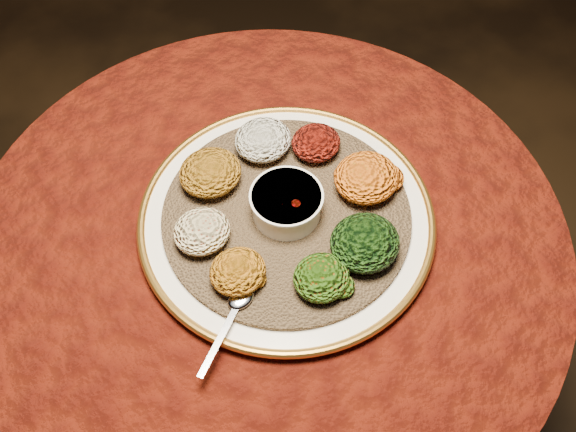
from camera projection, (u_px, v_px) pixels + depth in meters
table at (269, 285)px, 1.16m from camera, size 0.96×0.96×0.73m
platter at (286, 218)px, 1.01m from camera, size 0.53×0.53×0.02m
injera at (286, 215)px, 1.00m from camera, size 0.44×0.44×0.01m
stew_bowl at (286, 203)px, 0.98m from camera, size 0.11×0.11×0.05m
spoon at (237, 305)px, 0.90m from camera, size 0.13×0.08×0.01m
portion_ayib at (263, 140)px, 1.05m from camera, size 0.10×0.09×0.05m
portion_kitfo at (316, 143)px, 1.05m from camera, size 0.08×0.08×0.04m
portion_tikil at (366, 178)px, 1.01m from camera, size 0.10×0.10×0.05m
portion_gomen at (365, 243)px, 0.94m from camera, size 0.11×0.10×0.05m
portion_mixveg at (321, 278)px, 0.91m from camera, size 0.08×0.08×0.04m
portion_kik at (238, 272)px, 0.92m from camera, size 0.08×0.08×0.04m
portion_timatim at (202, 231)px, 0.96m from camera, size 0.09×0.08×0.04m
portion_shiro at (210, 173)px, 1.01m from camera, size 0.10×0.10×0.05m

